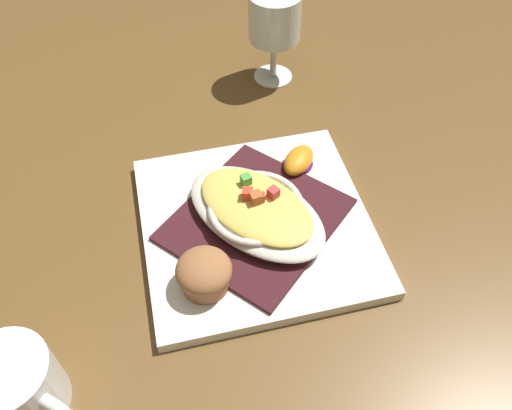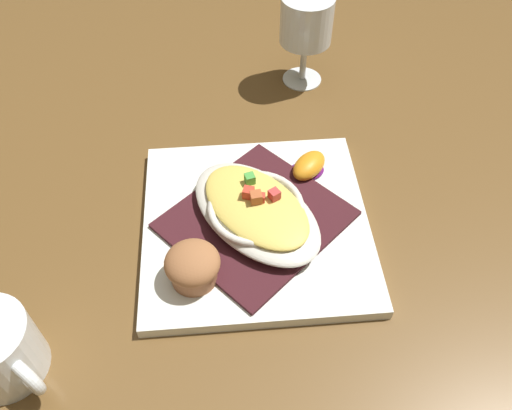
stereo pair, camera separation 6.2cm
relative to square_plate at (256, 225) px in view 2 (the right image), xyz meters
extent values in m
plane|color=brown|center=(0.00, 0.00, -0.01)|extent=(2.60, 2.60, 0.00)
cube|color=white|center=(0.00, 0.00, 0.00)|extent=(0.32, 0.32, 0.02)
cube|color=#3D181E|center=(0.00, 0.00, 0.01)|extent=(0.25, 0.26, 0.01)
ellipsoid|color=silver|center=(0.00, 0.00, 0.03)|extent=(0.22, 0.19, 0.02)
torus|color=silver|center=(0.00, 0.00, 0.03)|extent=(0.16, 0.16, 0.01)
ellipsoid|color=#E3C758|center=(0.00, 0.00, 0.04)|extent=(0.18, 0.15, 0.02)
cube|color=red|center=(-0.01, -0.01, 0.05)|extent=(0.02, 0.02, 0.01)
cube|color=green|center=(-0.03, 0.00, 0.05)|extent=(0.01, 0.01, 0.01)
cube|color=red|center=(0.00, 0.01, 0.05)|extent=(0.01, 0.01, 0.01)
cube|color=#C93E3A|center=(0.00, 0.02, 0.05)|extent=(0.02, 0.02, 0.01)
cube|color=#B65A2E|center=(0.00, 0.00, 0.05)|extent=(0.01, 0.01, 0.01)
cylinder|color=#995E3C|center=(0.06, -0.09, 0.02)|extent=(0.05, 0.05, 0.02)
ellipsoid|color=#9D643C|center=(0.06, -0.09, 0.04)|extent=(0.06, 0.06, 0.03)
ellipsoid|color=#4C0F23|center=(0.06, -0.09, 0.05)|extent=(0.02, 0.02, 0.01)
ellipsoid|color=#561560|center=(-0.06, 0.08, 0.01)|extent=(0.04, 0.05, 0.01)
ellipsoid|color=orange|center=(-0.06, 0.09, 0.02)|extent=(0.06, 0.07, 0.03)
torus|color=white|center=(0.15, -0.26, 0.03)|extent=(0.04, 0.04, 0.05)
cylinder|color=#4C2D14|center=(0.11, -0.29, 0.00)|extent=(0.07, 0.07, 0.02)
cylinder|color=white|center=(-0.28, 0.14, -0.01)|extent=(0.06, 0.06, 0.00)
cylinder|color=white|center=(-0.28, 0.14, 0.03)|extent=(0.01, 0.01, 0.07)
cylinder|color=white|center=(-0.28, 0.14, 0.10)|extent=(0.08, 0.08, 0.07)
cylinder|color=silver|center=(-0.28, 0.14, 0.08)|extent=(0.07, 0.07, 0.04)
camera|label=1|loc=(0.38, -0.15, 0.52)|focal=37.36mm
camera|label=2|loc=(0.40, -0.10, 0.52)|focal=37.36mm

